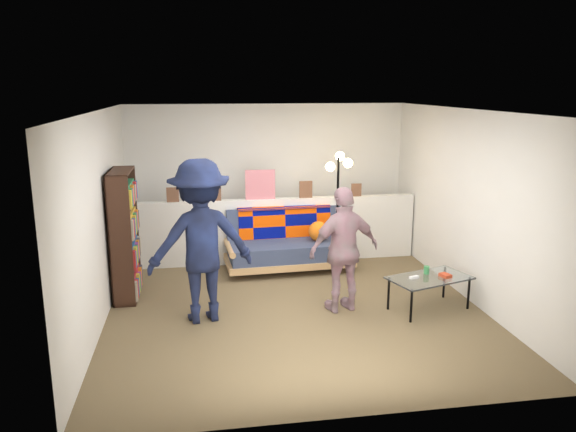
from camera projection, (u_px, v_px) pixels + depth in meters
The scene contains 10 objects.
ground at pixel (293, 304), 7.04m from camera, with size 5.00×5.00×0.00m, color brown.
room_shell at pixel (287, 167), 7.12m from camera, with size 4.60×5.05×2.45m.
half_wall_ledge at pixel (273, 230), 8.66m from camera, with size 4.45×0.15×1.00m, color silver.
ledge_decor at pixel (259, 188), 8.45m from camera, with size 2.97×0.02×0.45m.
futon_sofa at pixel (289, 244), 8.37m from camera, with size 1.90×0.99×0.80m.
bookshelf at pixel (124, 239), 7.17m from camera, with size 0.28×0.83×1.65m.
coffee_table at pixel (430, 279), 6.82m from camera, with size 1.10×0.81×0.51m.
floor_lamp at pixel (339, 187), 8.24m from camera, with size 0.36×0.32×1.74m.
person_left at pixel (201, 241), 6.41m from camera, with size 1.22×0.70×1.89m, color black.
person_right at pixel (344, 250), 6.71m from camera, with size 0.90×0.37×1.53m, color #CA8398.
Camera 1 is at (-1.12, -6.51, 2.69)m, focal length 35.00 mm.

